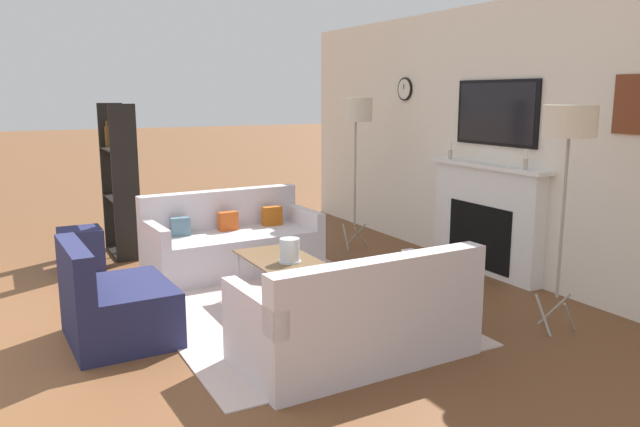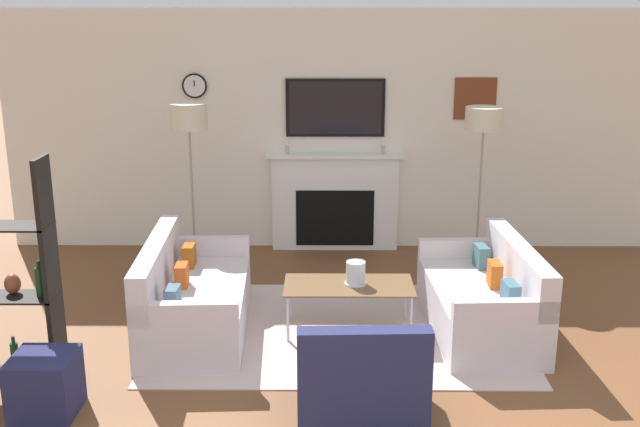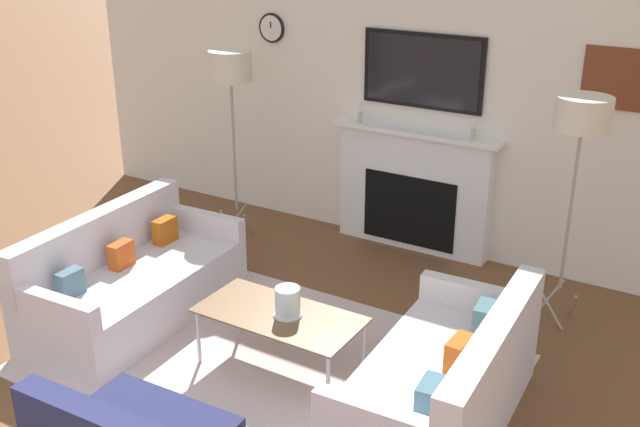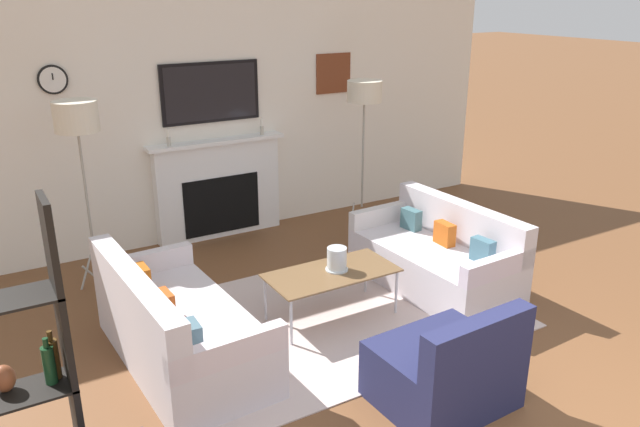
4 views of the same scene
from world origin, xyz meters
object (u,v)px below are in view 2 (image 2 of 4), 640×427
at_px(floor_lamp_left, 189,119).
at_px(floor_lamp_right, 484,121).
at_px(ottoman, 45,385).
at_px(hurricane_candle, 356,274).
at_px(couch_left, 191,300).
at_px(shelf_unit, 4,279).
at_px(coffee_table, 349,288).
at_px(armchair, 361,382).
at_px(couch_right, 485,300).

relative_size(floor_lamp_left, floor_lamp_right, 1.02).
bearing_deg(floor_lamp_left, ottoman, -99.88).
height_order(hurricane_candle, floor_lamp_right, floor_lamp_right).
distance_m(couch_left, shelf_unit, 1.57).
distance_m(floor_lamp_right, shelf_unit, 4.76).
distance_m(coffee_table, floor_lamp_left, 2.59).
bearing_deg(coffee_table, floor_lamp_left, 134.34).
bearing_deg(floor_lamp_left, armchair, -61.66).
height_order(couch_right, floor_lamp_left, floor_lamp_left).
relative_size(couch_left, hurricane_candle, 8.80).
bearing_deg(shelf_unit, hurricane_candle, 18.52).
relative_size(hurricane_candle, ottoman, 0.47).
relative_size(coffee_table, hurricane_candle, 5.50).
distance_m(hurricane_candle, floor_lamp_right, 2.37).
bearing_deg(coffee_table, floor_lamp_right, 49.09).
bearing_deg(shelf_unit, ottoman, -50.00).
bearing_deg(floor_lamp_left, couch_right, -30.47).
distance_m(couch_left, floor_lamp_left, 2.12).
distance_m(floor_lamp_right, ottoman, 4.85).
bearing_deg(ottoman, floor_lamp_right, 40.32).
xyz_separation_m(floor_lamp_left, shelf_unit, (-0.95, -2.50, -0.80)).
height_order(floor_lamp_right, ottoman, floor_lamp_right).
bearing_deg(armchair, shelf_unit, 168.17).
bearing_deg(coffee_table, couch_left, 179.79).
bearing_deg(armchair, couch_right, 51.36).
xyz_separation_m(floor_lamp_right, ottoman, (-3.55, -3.01, -1.36)).
xyz_separation_m(floor_lamp_left, ottoman, (-0.52, -3.01, -1.38)).
bearing_deg(armchair, ottoman, 179.12).
bearing_deg(armchair, floor_lamp_right, 65.59).
bearing_deg(floor_lamp_right, floor_lamp_left, -180.00).
bearing_deg(ottoman, coffee_table, 32.81).
xyz_separation_m(couch_left, shelf_unit, (-1.20, -0.87, 0.52)).
xyz_separation_m(couch_right, hurricane_candle, (-1.11, 0.01, 0.23)).
xyz_separation_m(coffee_table, hurricane_candle, (0.06, 0.01, 0.12)).
height_order(coffee_table, shelf_unit, shelf_unit).
xyz_separation_m(couch_left, coffee_table, (1.36, -0.00, 0.12)).
relative_size(armchair, shelf_unit, 0.52).
xyz_separation_m(coffee_table, floor_lamp_left, (-1.60, 1.64, 1.20)).
relative_size(floor_lamp_left, shelf_unit, 1.04).
height_order(floor_lamp_left, shelf_unit, floor_lamp_left).
bearing_deg(couch_left, floor_lamp_right, 30.50).
height_order(armchair, floor_lamp_left, floor_lamp_left).
xyz_separation_m(couch_right, armchair, (-1.13, -1.41, -0.02)).
distance_m(couch_right, floor_lamp_left, 3.48).
xyz_separation_m(armchair, ottoman, (-2.17, 0.03, -0.05)).
bearing_deg(shelf_unit, couch_left, 35.80).
distance_m(couch_left, hurricane_candle, 1.43).
xyz_separation_m(hurricane_candle, floor_lamp_left, (-1.66, 1.63, 1.09)).
distance_m(armchair, shelf_unit, 2.71).
height_order(couch_left, shelf_unit, shelf_unit).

